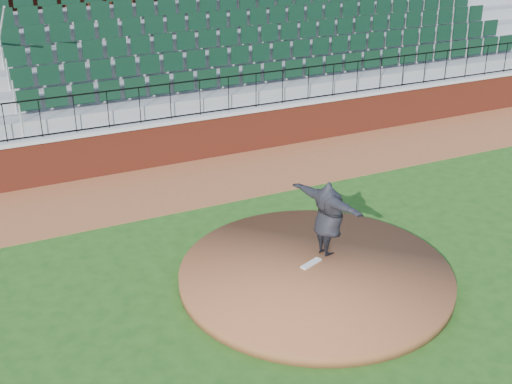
% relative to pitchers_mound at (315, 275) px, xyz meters
% --- Properties ---
extents(ground, '(90.00, 90.00, 0.00)m').
position_rel_pitchers_mound_xyz_m(ground, '(-0.45, 0.31, -0.12)').
color(ground, '#224F16').
rests_on(ground, ground).
extents(warning_track, '(34.00, 3.20, 0.01)m').
position_rel_pitchers_mound_xyz_m(warning_track, '(-0.45, 5.71, -0.12)').
color(warning_track, brown).
rests_on(warning_track, ground).
extents(field_wall, '(34.00, 0.35, 1.20)m').
position_rel_pitchers_mound_xyz_m(field_wall, '(-0.45, 7.31, 0.47)').
color(field_wall, maroon).
rests_on(field_wall, ground).
extents(wall_cap, '(34.00, 0.45, 0.10)m').
position_rel_pitchers_mound_xyz_m(wall_cap, '(-0.45, 7.31, 1.12)').
color(wall_cap, '#B7B7B7').
rests_on(wall_cap, field_wall).
extents(wall_railing, '(34.00, 0.05, 1.00)m').
position_rel_pitchers_mound_xyz_m(wall_railing, '(-0.45, 7.31, 1.67)').
color(wall_railing, black).
rests_on(wall_railing, wall_cap).
extents(seating_stands, '(34.00, 5.10, 4.60)m').
position_rel_pitchers_mound_xyz_m(seating_stands, '(-0.45, 10.03, 2.18)').
color(seating_stands, gray).
rests_on(seating_stands, ground).
extents(concourse_wall, '(34.00, 0.50, 5.50)m').
position_rel_pitchers_mound_xyz_m(concourse_wall, '(-0.45, 12.83, 2.62)').
color(concourse_wall, maroon).
rests_on(concourse_wall, ground).
extents(pitchers_mound, '(5.44, 5.44, 0.25)m').
position_rel_pitchers_mound_xyz_m(pitchers_mound, '(0.00, 0.00, 0.00)').
color(pitchers_mound, brown).
rests_on(pitchers_mound, ground).
extents(pitching_rubber, '(0.54, 0.32, 0.04)m').
position_rel_pitchers_mound_xyz_m(pitching_rubber, '(0.03, 0.23, 0.14)').
color(pitching_rubber, silver).
rests_on(pitching_rubber, pitchers_mound).
extents(pitcher, '(0.96, 2.06, 1.62)m').
position_rel_pitchers_mound_xyz_m(pitcher, '(0.54, 0.48, 0.94)').
color(pitcher, black).
rests_on(pitcher, pitchers_mound).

